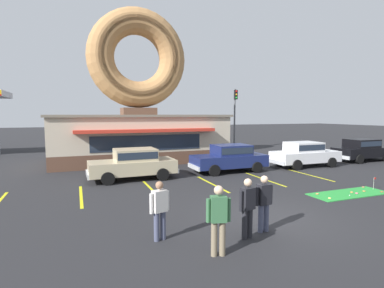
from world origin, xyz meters
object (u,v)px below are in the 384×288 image
car_navy (230,157)px  pedestrian_blue_sweater_man (218,217)px  car_white (305,153)px  traffic_light_pole (235,111)px  pedestrian_leather_jacket_man (264,201)px  pedestrian_clipboard_woman (248,205)px  car_champagne (134,163)px  golf_ball (350,195)px  car_black (362,149)px  trash_bin (238,153)px  putting_flag_pin (374,180)px  pedestrian_hooded_kid (160,208)px

car_navy → pedestrian_blue_sweater_man: (-5.33, -9.32, 0.08)m
car_white → traffic_light_pole: 10.46m
pedestrian_leather_jacket_man → pedestrian_clipboard_woman: pedestrian_clipboard_woman is taller
car_champagne → traffic_light_pole: size_ratio=0.79×
car_champagne → car_navy: 5.68m
golf_ball → car_black: (8.93, 6.77, 0.82)m
pedestrian_blue_sweater_man → traffic_light_pole: bearing=59.8°
car_black → pedestrian_clipboard_woman: bearing=-149.6°
car_navy → pedestrian_leather_jacket_man: size_ratio=2.77×
trash_bin → golf_ball: bearing=-94.0°
putting_flag_pin → car_black: (7.01, 6.37, 0.43)m
car_navy → trash_bin: (2.76, 3.83, -0.37)m
car_black → putting_flag_pin: bearing=-137.7°
pedestrian_hooded_kid → car_navy: bearing=51.1°
car_white → pedestrian_hooded_kid: 14.08m
car_black → pedestrian_blue_sweater_man: (-16.29, -9.47, 0.08)m
car_white → car_black: same height
car_black → pedestrian_leather_jacket_man: 16.80m
car_white → car_navy: bearing=177.8°
golf_ball → car_white: size_ratio=0.01×
traffic_light_pole → pedestrian_clipboard_woman: bearing=-118.3°
trash_bin → pedestrian_clipboard_woman: bearing=-118.9°
car_champagne → pedestrian_leather_jacket_man: pedestrian_leather_jacket_man is taller
pedestrian_hooded_kid → golf_ball: bearing=9.0°
car_white → traffic_light_pole: (0.47, 10.05, 2.84)m
car_white → pedestrian_clipboard_woman: 12.75m
car_black → pedestrian_clipboard_woman: pedestrian_clipboard_woman is taller
trash_bin → car_white: bearing=-57.1°
car_white → trash_bin: 4.82m
putting_flag_pin → golf_ball: bearing=-168.3°
car_champagne → car_black: (16.64, 0.20, 0.00)m
car_black → pedestrian_blue_sweater_man: size_ratio=2.66×
pedestrian_clipboard_woman → traffic_light_pole: bearing=61.7°
golf_ball → putting_flag_pin: putting_flag_pin is taller
car_black → pedestrian_clipboard_woman: (-15.11, -8.85, 0.05)m
car_navy → putting_flag_pin: bearing=-57.5°
putting_flag_pin → car_white: bearing=76.8°
golf_ball → trash_bin: (0.72, 10.44, 0.45)m
pedestrian_blue_sweater_man → pedestrian_leather_jacket_man: pedestrian_blue_sweater_man is taller
car_black → traffic_light_pole: size_ratio=0.79×
pedestrian_hooded_kid → putting_flag_pin: bearing=9.5°
car_black → pedestrian_leather_jacket_man: bearing=-149.1°
car_navy → car_white: bearing=-2.2°
golf_ball → pedestrian_leather_jacket_man: 5.86m
pedestrian_hooded_kid → pedestrian_leather_jacket_man: 2.99m
pedestrian_leather_jacket_man → pedestrian_clipboard_woman: (-0.69, -0.24, 0.01)m
pedestrian_clipboard_woman → trash_bin: 14.31m
golf_ball → trash_bin: size_ratio=0.04×
car_champagne → pedestrian_leather_jacket_man: bearing=-75.2°
car_black → car_navy: same height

